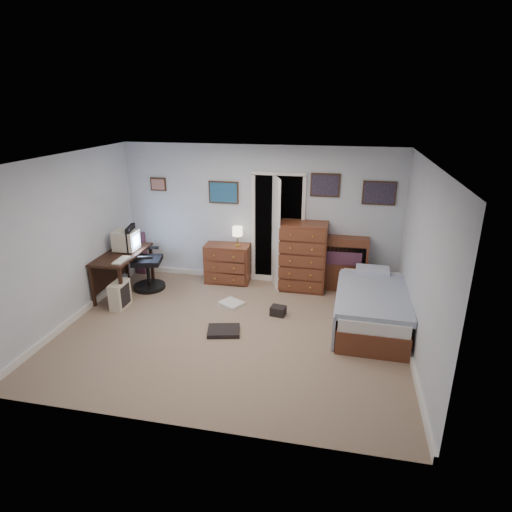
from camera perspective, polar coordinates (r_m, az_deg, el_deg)
The scene contains 15 objects.
floor at distance 6.42m, azimuth -3.18°, elevation -10.08°, with size 5.00×4.00×0.02m, color gray.
computer_desk at distance 7.80m, azimuth -17.91°, elevation -0.76°, with size 0.62×1.29×0.74m.
crt_monitor at distance 7.76m, azimuth -16.94°, elevation 2.00°, with size 0.39×0.36×0.35m.
keyboard at distance 7.32m, azimuth -17.53°, elevation -0.54°, with size 0.15×0.39×0.02m, color beige.
pc_tower at distance 7.35m, azimuth -17.69°, elevation -4.94°, with size 0.21×0.42×0.44m.
office_chair at distance 7.86m, azimuth -14.74°, elevation -1.16°, with size 0.68×0.68×1.17m.
media_stack at distance 8.62m, azimuth -15.06°, elevation 0.37°, with size 0.16×0.16×0.81m, color maroon.
low_dresser at distance 7.94m, azimuth -3.82°, elevation -1.00°, with size 0.82×0.41×0.73m, color brown.
table_lamp at distance 7.69m, azimuth -2.49°, elevation 3.22°, with size 0.19×0.19×0.35m.
doorway at distance 8.02m, azimuth 3.25°, elevation 4.05°, with size 0.96×1.12×2.05m.
tall_dresser at distance 7.59m, azimuth 6.21°, elevation -0.06°, with size 0.83×0.49×1.23m, color brown.
headboard_bookcase at distance 7.70m, azimuth 10.62°, elevation -0.75°, with size 1.09×0.28×0.98m.
bed at distance 6.68m, azimuth 15.05°, elevation -6.49°, with size 1.08×1.95×0.63m.
wall_posters at distance 7.53m, azimuth 4.70°, elevation 8.80°, with size 4.38×0.04×0.60m.
floor_clutter at distance 6.69m, azimuth -2.00°, elevation -8.21°, with size 1.18×1.36×0.15m.
Camera 1 is at (1.47, -5.35, 3.21)m, focal length 30.00 mm.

